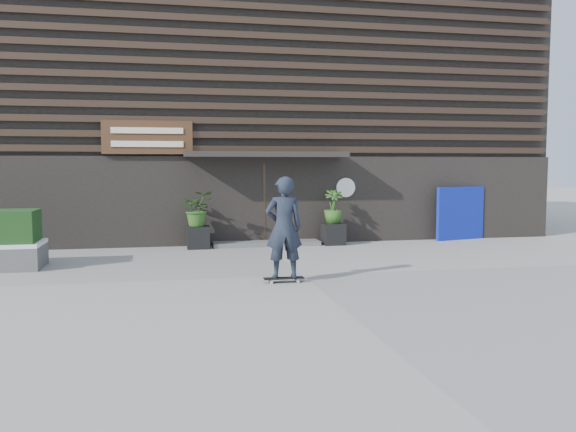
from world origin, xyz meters
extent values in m
plane|color=gray|center=(0.00, 0.00, 0.00)|extent=(80.00, 80.00, 0.00)
cube|color=#52524F|center=(0.00, 4.60, 0.06)|extent=(3.00, 0.80, 0.12)
cube|color=black|center=(-1.90, 4.40, 0.30)|extent=(0.60, 0.60, 0.60)
imported|color=#2D591E|center=(-1.90, 4.40, 1.08)|extent=(0.86, 0.75, 0.96)
cube|color=black|center=(1.90, 4.40, 0.30)|extent=(0.60, 0.60, 0.60)
imported|color=#2D591E|center=(1.90, 4.40, 1.08)|extent=(0.54, 0.54, 0.96)
cube|color=#0C1B9C|center=(5.96, 4.70, 0.80)|extent=(1.68, 0.52, 1.60)
cube|color=black|center=(0.00, 10.00, 4.00)|extent=(18.00, 10.00, 8.00)
cube|color=black|center=(0.00, 4.94, 1.25)|extent=(18.00, 0.12, 2.50)
cube|color=#38281E|center=(0.00, 4.88, 2.70)|extent=(17.60, 0.08, 0.18)
cube|color=#38281E|center=(0.00, 4.88, 3.09)|extent=(17.60, 0.08, 0.18)
cube|color=#38281E|center=(0.00, 4.88, 3.48)|extent=(17.60, 0.08, 0.18)
cube|color=#38281E|center=(0.00, 4.88, 3.88)|extent=(17.60, 0.08, 0.18)
cube|color=#38281E|center=(0.00, 4.88, 4.27)|extent=(17.60, 0.08, 0.18)
cube|color=#38281E|center=(0.00, 4.88, 4.66)|extent=(17.60, 0.08, 0.18)
cube|color=#38281E|center=(0.00, 4.88, 5.05)|extent=(17.60, 0.08, 0.18)
cube|color=#38281E|center=(0.00, 4.88, 5.45)|extent=(17.60, 0.08, 0.18)
cube|color=#38281E|center=(0.00, 4.88, 5.84)|extent=(17.60, 0.08, 0.18)
cube|color=#38281E|center=(0.00, 4.88, 6.23)|extent=(17.60, 0.08, 0.18)
cube|color=#38281E|center=(0.00, 4.88, 6.62)|extent=(17.60, 0.08, 0.18)
cube|color=black|center=(0.00, 4.50, 2.55)|extent=(4.50, 1.00, 0.15)
cube|color=black|center=(0.00, 5.10, 1.15)|extent=(2.40, 0.30, 2.30)
cube|color=#38281E|center=(0.00, 4.92, 1.15)|extent=(0.06, 0.10, 2.30)
cube|color=#472B19|center=(-3.20, 4.80, 3.00)|extent=(2.40, 0.10, 0.90)
cube|color=beige|center=(-3.20, 4.73, 3.18)|extent=(1.90, 0.02, 0.16)
cube|color=beige|center=(-3.20, 4.73, 2.82)|extent=(1.90, 0.02, 0.16)
cylinder|color=white|center=(2.40, 4.86, 1.60)|extent=(0.56, 0.03, 0.56)
cube|color=black|center=(-0.52, -0.65, 0.09)|extent=(0.78, 0.20, 0.02)
cylinder|color=#B4B4AF|center=(-0.78, -0.75, 0.03)|extent=(0.06, 0.03, 0.06)
cylinder|color=beige|center=(-0.78, -0.55, 0.03)|extent=(0.06, 0.03, 0.06)
cylinder|color=#A2A29D|center=(-0.26, -0.75, 0.03)|extent=(0.06, 0.03, 0.06)
cylinder|color=#B3B3AE|center=(-0.26, -0.55, 0.03)|extent=(0.06, 0.03, 0.06)
imported|color=black|center=(-0.52, -0.65, 1.07)|extent=(0.72, 0.48, 1.95)
camera|label=1|loc=(-2.67, -11.69, 2.27)|focal=36.90mm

